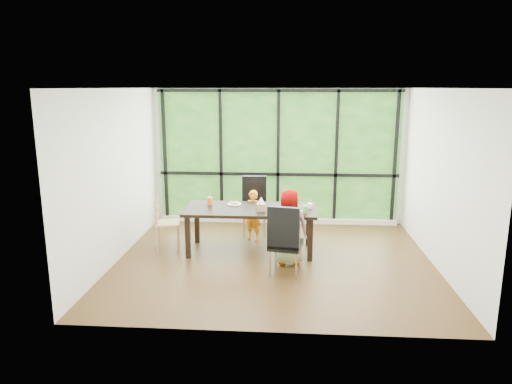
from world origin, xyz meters
TOP-DOWN VIEW (x-y plane):
  - ground at (0.00, 0.00)m, footprint 5.00×5.00m
  - back_wall at (0.00, 2.25)m, footprint 5.00×0.00m
  - foliage_backdrop at (0.00, 2.23)m, footprint 4.80×0.02m
  - window_mullions at (0.00, 2.19)m, footprint 4.80×0.06m
  - window_sill at (0.00, 2.15)m, footprint 4.80×0.12m
  - dining_table at (-0.41, 0.42)m, footprint 2.20×1.04m
  - chair_window_leather at (-0.42, 1.36)m, footprint 0.49×0.49m
  - chair_interior_leather at (0.19, -0.55)m, footprint 0.54×0.54m
  - chair_end_beech at (-1.83, 0.45)m, footprint 0.48×0.50m
  - child_toddler at (-0.41, 1.00)m, footprint 0.40×0.34m
  - child_older at (0.23, -0.13)m, footprint 0.62×0.44m
  - placemat at (0.20, 0.20)m, footprint 0.48×0.35m
  - plate_far at (-0.70, 0.64)m, footprint 0.23×0.23m
  - plate_near at (0.16, 0.19)m, footprint 0.23×0.23m
  - orange_cup at (-1.12, 0.60)m, footprint 0.08×0.08m
  - green_cup at (0.48, 0.15)m, footprint 0.08×0.08m
  - white_mug at (0.58, 0.49)m, footprint 0.08×0.08m
  - tissue_box at (-0.22, 0.26)m, footprint 0.14×0.14m
  - crepe_rolls_far at (-0.70, 0.64)m, footprint 0.15×0.12m
  - crepe_rolls_near at (0.16, 0.19)m, footprint 0.05×0.12m
  - straw_white at (-1.12, 0.60)m, footprint 0.01×0.04m
  - straw_pink at (0.48, 0.15)m, footprint 0.01×0.04m
  - tissue at (-0.22, 0.26)m, footprint 0.12×0.12m

SIDE VIEW (x-z plane):
  - ground at x=0.00m, z-range 0.00..0.00m
  - window_sill at x=0.00m, z-range 0.00..0.10m
  - dining_table at x=-0.41m, z-range 0.00..0.75m
  - chair_end_beech at x=-1.83m, z-range 0.00..0.90m
  - child_toddler at x=-0.41m, z-range 0.00..0.92m
  - chair_window_leather at x=-0.42m, z-range 0.00..1.08m
  - chair_interior_leather at x=0.19m, z-range 0.00..1.08m
  - child_older at x=0.23m, z-range 0.00..1.18m
  - placemat at x=0.20m, z-range 0.75..0.76m
  - plate_near at x=0.16m, z-range 0.75..0.76m
  - plate_far at x=-0.70m, z-range 0.75..0.76m
  - crepe_rolls_near at x=0.16m, z-range 0.76..0.80m
  - crepe_rolls_far at x=-0.70m, z-range 0.76..0.80m
  - white_mug at x=0.58m, z-range 0.75..0.83m
  - tissue_box at x=-0.22m, z-range 0.75..0.87m
  - green_cup at x=0.48m, z-range 0.75..0.88m
  - orange_cup at x=-1.12m, z-range 0.75..0.88m
  - straw_pink at x=0.48m, z-range 0.82..1.02m
  - straw_white at x=-1.12m, z-range 0.82..1.02m
  - tissue at x=-0.22m, z-range 0.87..0.98m
  - back_wall at x=0.00m, z-range -1.15..3.85m
  - foliage_backdrop at x=0.00m, z-range 0.03..2.67m
  - window_mullions at x=0.00m, z-range 0.03..2.67m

